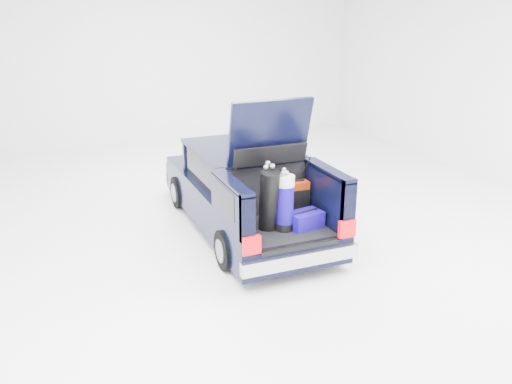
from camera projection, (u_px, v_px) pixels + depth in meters
name	position (u px, v px, depth m)	size (l,w,h in m)	color
ground	(245.00, 228.00, 9.63)	(14.00, 14.00, 0.00)	white
car	(243.00, 190.00, 9.50)	(1.87, 4.65, 2.47)	black
red_suitcase	(297.00, 198.00, 8.56)	(0.36, 0.23, 0.58)	maroon
black_golf_bag	(269.00, 200.00, 7.88)	(0.36, 0.47, 1.05)	black
blue_golf_bag	(285.00, 202.00, 7.92)	(0.34, 0.34, 0.95)	black
blue_duffel	(305.00, 219.00, 8.10)	(0.56, 0.42, 0.27)	#13057C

